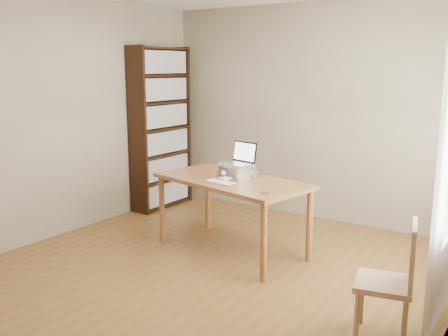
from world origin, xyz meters
TOP-DOWN VIEW (x-y plane):
  - room at (0.03, 0.01)m, footprint 4.04×4.54m
  - bookshelf at (-1.83, 1.55)m, footprint 0.30×0.90m
  - desk at (-0.14, 0.68)m, footprint 1.68×1.07m
  - laptop_stand at (-0.14, 0.76)m, footprint 0.32×0.25m
  - laptop at (-0.14, 0.81)m, footprint 0.34×0.31m
  - keyboard at (-0.12, 0.46)m, footprint 0.32×0.16m
  - coaster at (0.42, 0.38)m, footprint 0.09×0.09m
  - cat at (-0.12, 0.79)m, footprint 0.26×0.49m
  - chair at (1.71, -0.13)m, footprint 0.45×0.45m

SIDE VIEW (x-z plane):
  - chair at x=1.71m, z-range 0.03..0.87m
  - desk at x=-0.14m, z-range 0.29..1.04m
  - coaster at x=0.42m, z-range 0.75..0.76m
  - keyboard at x=-0.12m, z-range 0.75..0.77m
  - cat at x=-0.12m, z-range 0.74..0.90m
  - laptop_stand at x=-0.14m, z-range 0.77..0.90m
  - laptop at x=-0.14m, z-range 0.83..1.05m
  - bookshelf at x=-1.83m, z-range 0.00..2.10m
  - room at x=0.03m, z-range -0.02..2.62m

